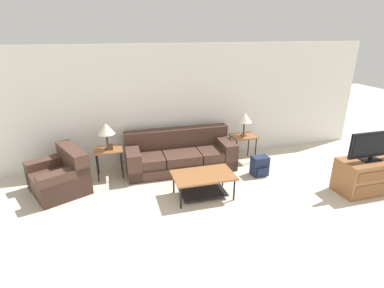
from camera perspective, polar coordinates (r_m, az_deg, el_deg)
wall_back at (r=6.78m, az=-2.09°, el=7.63°), size 9.15×0.06×2.60m
couch at (r=6.55m, az=-2.31°, el=-2.14°), size 2.32×0.93×0.82m
armchair at (r=6.16m, az=-23.76°, el=-5.69°), size 1.23×1.30×0.80m
coffee_table at (r=5.42m, az=2.17°, el=-6.89°), size 1.10×0.67×0.45m
side_table_left at (r=6.31m, az=-15.62°, el=-1.49°), size 0.56×0.45×0.60m
side_table_right at (r=6.93m, az=9.72°, el=1.07°), size 0.56×0.45×0.60m
table_lamp_left at (r=6.14m, az=-16.07°, el=2.75°), size 0.34×0.34×0.55m
table_lamp_right at (r=6.78m, az=9.97°, el=4.98°), size 0.34×0.34×0.55m
tv_console at (r=6.49m, az=30.29°, el=-5.20°), size 1.09×0.57×0.64m
television at (r=6.27m, az=31.29°, el=-0.18°), size 1.01×0.20×0.54m
backpack at (r=6.42m, az=12.78°, el=-4.09°), size 0.33×0.31×0.41m
picture_frame at (r=6.20m, az=-15.30°, el=-0.55°), size 0.10×0.04×0.13m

